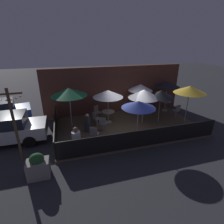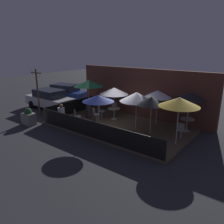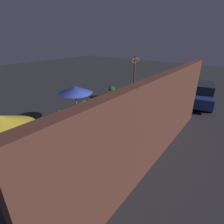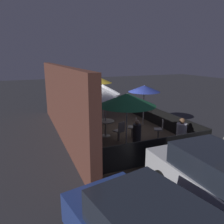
{
  "view_description": "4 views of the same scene",
  "coord_description": "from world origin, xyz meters",
  "px_view_note": "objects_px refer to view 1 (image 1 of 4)",
  "views": [
    {
      "loc": [
        -3.72,
        -9.45,
        5.2
      ],
      "look_at": [
        -0.94,
        0.22,
        1.08
      ],
      "focal_mm": 28.0,
      "sensor_mm": 36.0,
      "label": 1
    },
    {
      "loc": [
        7.68,
        -10.62,
        4.86
      ],
      "look_at": [
        -0.27,
        -0.32,
        1.03
      ],
      "focal_mm": 35.0,
      "sensor_mm": 36.0,
      "label": 2
    },
    {
      "loc": [
        5.65,
        4.98,
        4.7
      ],
      "look_at": [
        -1.07,
        -0.15,
        1.04
      ],
      "focal_mm": 28.0,
      "sensor_mm": 36.0,
      "label": 3
    },
    {
      "loc": [
        -10.49,
        4.47,
        3.92
      ],
      "look_at": [
        -0.2,
        0.18,
        1.07
      ],
      "focal_mm": 35.0,
      "sensor_mm": 36.0,
      "label": 4
    }
  ],
  "objects_px": {
    "patio_umbrella_6": "(190,89)",
    "patio_chair_1": "(94,134)",
    "patron_1": "(88,124)",
    "patio_chair_3": "(103,123)",
    "patron_0": "(76,140)",
    "dining_table_1": "(165,103)",
    "light_post": "(14,122)",
    "patio_umbrella_1": "(168,84)",
    "patio_chair_4": "(177,110)",
    "patio_chair_2": "(97,112)",
    "patio_chair_0": "(96,118)",
    "parked_car_0": "(2,129)",
    "patio_umbrella_4": "(140,87)",
    "patio_umbrella_2": "(139,105)",
    "patio_umbrella_0": "(108,94)",
    "patio_umbrella_7": "(144,94)",
    "dining_table_0": "(108,113)",
    "patio_umbrella_5": "(161,94)",
    "planter_box": "(38,167)",
    "patio_umbrella_3": "(69,92)"
  },
  "relations": [
    {
      "from": "patio_umbrella_6",
      "to": "patron_0",
      "type": "relative_size",
      "value": 1.99
    },
    {
      "from": "patio_umbrella_1",
      "to": "patio_umbrella_4",
      "type": "xyz_separation_m",
      "value": [
        -2.09,
        0.21,
        -0.17
      ]
    },
    {
      "from": "patio_umbrella_5",
      "to": "patio_chair_4",
      "type": "height_order",
      "value": "patio_umbrella_5"
    },
    {
      "from": "patron_1",
      "to": "parked_car_0",
      "type": "height_order",
      "value": "parked_car_0"
    },
    {
      "from": "patio_umbrella_7",
      "to": "dining_table_1",
      "type": "height_order",
      "value": "patio_umbrella_7"
    },
    {
      "from": "patio_chair_0",
      "to": "parked_car_0",
      "type": "height_order",
      "value": "parked_car_0"
    },
    {
      "from": "patio_umbrella_0",
      "to": "patio_chair_4",
      "type": "height_order",
      "value": "patio_umbrella_0"
    },
    {
      "from": "patio_umbrella_5",
      "to": "patio_chair_1",
      "type": "xyz_separation_m",
      "value": [
        -4.61,
        -1.36,
        -1.43
      ]
    },
    {
      "from": "patio_umbrella_6",
      "to": "patio_chair_2",
      "type": "relative_size",
      "value": 2.72
    },
    {
      "from": "patio_chair_0",
      "to": "patio_chair_2",
      "type": "distance_m",
      "value": 1.22
    },
    {
      "from": "planter_box",
      "to": "parked_car_0",
      "type": "relative_size",
      "value": 0.25
    },
    {
      "from": "patio_chair_4",
      "to": "patio_umbrella_0",
      "type": "bearing_deg",
      "value": 78.5
    },
    {
      "from": "patio_chair_2",
      "to": "light_post",
      "type": "distance_m",
      "value": 5.66
    },
    {
      "from": "patio_chair_0",
      "to": "patron_1",
      "type": "height_order",
      "value": "patron_1"
    },
    {
      "from": "patio_umbrella_1",
      "to": "patio_chair_4",
      "type": "distance_m",
      "value": 2.07
    },
    {
      "from": "patio_umbrella_2",
      "to": "patio_umbrella_6",
      "type": "bearing_deg",
      "value": 17.68
    },
    {
      "from": "patio_umbrella_5",
      "to": "parked_car_0",
      "type": "bearing_deg",
      "value": 179.57
    },
    {
      "from": "planter_box",
      "to": "parked_car_0",
      "type": "distance_m",
      "value": 3.85
    },
    {
      "from": "patio_chair_0",
      "to": "parked_car_0",
      "type": "bearing_deg",
      "value": 163.54
    },
    {
      "from": "patio_umbrella_6",
      "to": "patio_chair_1",
      "type": "xyz_separation_m",
      "value": [
        -6.35,
        -0.87,
        -1.72
      ]
    },
    {
      "from": "patio_chair_1",
      "to": "patron_1",
      "type": "xyz_separation_m",
      "value": [
        -0.16,
        1.32,
        -0.01
      ]
    },
    {
      "from": "patio_umbrella_6",
      "to": "dining_table_1",
      "type": "height_order",
      "value": "patio_umbrella_6"
    },
    {
      "from": "patio_umbrella_1",
      "to": "dining_table_1",
      "type": "xyz_separation_m",
      "value": [
        0.0,
        0.0,
        -1.5
      ]
    },
    {
      "from": "patio_umbrella_1",
      "to": "patio_umbrella_6",
      "type": "bearing_deg",
      "value": -84.21
    },
    {
      "from": "patio_chair_3",
      "to": "patron_0",
      "type": "xyz_separation_m",
      "value": [
        -1.69,
        -1.45,
        0.01
      ]
    },
    {
      "from": "patio_umbrella_5",
      "to": "patio_chair_3",
      "type": "height_order",
      "value": "patio_umbrella_5"
    },
    {
      "from": "patio_umbrella_7",
      "to": "patio_chair_1",
      "type": "distance_m",
      "value": 4.12
    },
    {
      "from": "dining_table_1",
      "to": "light_post",
      "type": "bearing_deg",
      "value": -160.79
    },
    {
      "from": "patio_umbrella_4",
      "to": "patio_chair_4",
      "type": "bearing_deg",
      "value": -33.98
    },
    {
      "from": "patio_umbrella_6",
      "to": "patio_chair_0",
      "type": "xyz_separation_m",
      "value": [
        -5.9,
        1.0,
        -1.71
      ]
    },
    {
      "from": "patio_umbrella_3",
      "to": "patio_umbrella_5",
      "type": "distance_m",
      "value": 5.73
    },
    {
      "from": "patio_chair_0",
      "to": "dining_table_1",
      "type": "bearing_deg",
      "value": -9.95
    },
    {
      "from": "dining_table_0",
      "to": "patio_chair_4",
      "type": "xyz_separation_m",
      "value": [
        4.92,
        -0.48,
        -0.12
      ]
    },
    {
      "from": "parked_car_0",
      "to": "dining_table_1",
      "type": "bearing_deg",
      "value": 8.34
    },
    {
      "from": "patio_umbrella_7",
      "to": "patron_1",
      "type": "distance_m",
      "value": 3.98
    },
    {
      "from": "planter_box",
      "to": "patio_umbrella_1",
      "type": "bearing_deg",
      "value": 28.81
    },
    {
      "from": "patio_umbrella_2",
      "to": "patio_umbrella_4",
      "type": "xyz_separation_m",
      "value": [
        1.78,
        3.67,
        -0.12
      ]
    },
    {
      "from": "patio_umbrella_2",
      "to": "patio_umbrella_0",
      "type": "bearing_deg",
      "value": 108.95
    },
    {
      "from": "patron_1",
      "to": "patio_umbrella_2",
      "type": "bearing_deg",
      "value": 80.26
    },
    {
      "from": "patio_chair_2",
      "to": "patio_umbrella_7",
      "type": "bearing_deg",
      "value": 26.41
    },
    {
      "from": "patio_umbrella_2",
      "to": "patio_umbrella_7",
      "type": "relative_size",
      "value": 1.0
    },
    {
      "from": "patron_1",
      "to": "light_post",
      "type": "distance_m",
      "value": 4.0
    },
    {
      "from": "patron_1",
      "to": "patio_chair_2",
      "type": "bearing_deg",
      "value": 177.43
    },
    {
      "from": "patio_umbrella_7",
      "to": "patio_umbrella_0",
      "type": "bearing_deg",
      "value": 162.68
    },
    {
      "from": "dining_table_0",
      "to": "patron_1",
      "type": "distance_m",
      "value": 1.77
    },
    {
      "from": "dining_table_1",
      "to": "light_post",
      "type": "relative_size",
      "value": 0.24
    },
    {
      "from": "patio_chair_2",
      "to": "patron_1",
      "type": "distance_m",
      "value": 1.97
    },
    {
      "from": "patio_chair_2",
      "to": "light_post",
      "type": "xyz_separation_m",
      "value": [
        -4.33,
        -3.4,
        1.34
      ]
    },
    {
      "from": "dining_table_1",
      "to": "parked_car_0",
      "type": "height_order",
      "value": "parked_car_0"
    },
    {
      "from": "patio_chair_2",
      "to": "patio_chair_3",
      "type": "height_order",
      "value": "patio_chair_3"
    }
  ]
}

